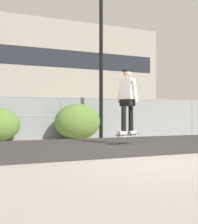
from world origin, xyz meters
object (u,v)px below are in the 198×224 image
object	(u,v)px
parked_car_mid	(107,119)
street_lamp	(101,35)
shrub_center	(78,122)
skater	(127,97)
skateboard	(127,135)
parked_car_far	(193,118)

from	to	relation	value
parked_car_mid	street_lamp	bearing A→B (deg)	-118.24
shrub_center	skater	bearing A→B (deg)	-94.08
skateboard	parked_car_far	bearing A→B (deg)	41.37
skateboard	shrub_center	size ratio (longest dim) A/B	0.41
parked_car_far	shrub_center	bearing A→B (deg)	-161.61
skateboard	shrub_center	bearing A→B (deg)	85.92
parked_car_mid	parked_car_far	distance (m)	5.96
skater	parked_car_far	size ratio (longest dim) A/B	0.39
skateboard	skater	xyz separation A→B (m)	(0.00, 0.00, 0.99)
skateboard	shrub_center	xyz separation A→B (m)	(0.36, 5.06, 0.24)
skateboard	parked_car_mid	world-z (taller)	parked_car_mid
skater	parked_car_mid	xyz separation A→B (m)	(3.05, 8.00, -0.67)
parked_car_far	shrub_center	world-z (taller)	parked_car_far
parked_car_mid	skateboard	bearing A→B (deg)	-110.85
street_lamp	parked_car_far	size ratio (longest dim) A/B	1.64
parked_car_mid	shrub_center	size ratio (longest dim) A/B	2.32
parked_car_mid	shrub_center	bearing A→B (deg)	-132.42
parked_car_far	skateboard	bearing A→B (deg)	-138.63
skateboard	street_lamp	distance (m)	6.37
skater	street_lamp	bearing A→B (deg)	74.50
skater	street_lamp	xyz separation A→B (m)	(1.33, 4.81, 2.97)
skateboard	street_lamp	bearing A→B (deg)	74.50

